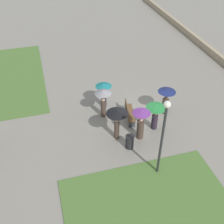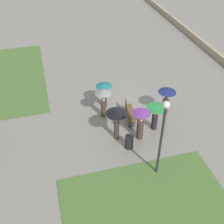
{
  "view_description": "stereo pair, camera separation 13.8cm",
  "coord_description": "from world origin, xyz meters",
  "px_view_note": "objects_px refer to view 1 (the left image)",
  "views": [
    {
      "loc": [
        -12.65,
        5.16,
        11.03
      ],
      "look_at": [
        -0.2,
        1.68,
        0.86
      ],
      "focal_mm": 45.0,
      "sensor_mm": 36.0,
      "label": 1
    },
    {
      "loc": [
        -12.68,
        5.03,
        11.03
      ],
      "look_at": [
        -0.2,
        1.68,
        0.86
      ],
      "focal_mm": 45.0,
      "sensor_mm": 36.0,
      "label": 2
    }
  ],
  "objects_px": {
    "lamp_post": "(163,130)",
    "crowd_person_grey": "(103,97)",
    "park_bench": "(129,112)",
    "crowd_person_navy": "(166,96)",
    "crowd_person_teal": "(104,90)",
    "crowd_person_purple": "(141,121)",
    "crowd_person_green": "(156,111)",
    "crowd_person_black": "(117,117)",
    "trash_bin": "(130,142)"
  },
  "relations": [
    {
      "from": "crowd_person_navy",
      "to": "crowd_person_teal",
      "type": "bearing_deg",
      "value": 116.02
    },
    {
      "from": "lamp_post",
      "to": "crowd_person_grey",
      "type": "bearing_deg",
      "value": 16.45
    },
    {
      "from": "crowd_person_teal",
      "to": "crowd_person_black",
      "type": "bearing_deg",
      "value": 124.42
    },
    {
      "from": "park_bench",
      "to": "crowd_person_purple",
      "type": "distance_m",
      "value": 1.93
    },
    {
      "from": "crowd_person_black",
      "to": "crowd_person_green",
      "type": "relative_size",
      "value": 1.11
    },
    {
      "from": "trash_bin",
      "to": "crowd_person_purple",
      "type": "height_order",
      "value": "crowd_person_purple"
    },
    {
      "from": "crowd_person_navy",
      "to": "crowd_person_purple",
      "type": "bearing_deg",
      "value": 179.38
    },
    {
      "from": "crowd_person_grey",
      "to": "crowd_person_purple",
      "type": "distance_m",
      "value": 2.86
    },
    {
      "from": "park_bench",
      "to": "crowd_person_navy",
      "type": "height_order",
      "value": "crowd_person_navy"
    },
    {
      "from": "park_bench",
      "to": "crowd_person_teal",
      "type": "bearing_deg",
      "value": 45.11
    },
    {
      "from": "park_bench",
      "to": "crowd_person_purple",
      "type": "bearing_deg",
      "value": -167.42
    },
    {
      "from": "trash_bin",
      "to": "crowd_person_purple",
      "type": "distance_m",
      "value": 1.3
    },
    {
      "from": "crowd_person_purple",
      "to": "crowd_person_grey",
      "type": "bearing_deg",
      "value": -42.27
    },
    {
      "from": "crowd_person_grey",
      "to": "crowd_person_green",
      "type": "height_order",
      "value": "crowd_person_grey"
    },
    {
      "from": "trash_bin",
      "to": "crowd_person_purple",
      "type": "bearing_deg",
      "value": -53.3
    },
    {
      "from": "trash_bin",
      "to": "crowd_person_black",
      "type": "height_order",
      "value": "crowd_person_black"
    },
    {
      "from": "trash_bin",
      "to": "crowd_person_green",
      "type": "bearing_deg",
      "value": -59.15
    },
    {
      "from": "crowd_person_purple",
      "to": "crowd_person_navy",
      "type": "bearing_deg",
      "value": -126.93
    },
    {
      "from": "crowd_person_grey",
      "to": "crowd_person_navy",
      "type": "bearing_deg",
      "value": 150.98
    },
    {
      "from": "lamp_post",
      "to": "crowd_person_black",
      "type": "height_order",
      "value": "lamp_post"
    },
    {
      "from": "crowd_person_navy",
      "to": "crowd_person_green",
      "type": "xyz_separation_m",
      "value": [
        -1.21,
        1.2,
        0.05
      ]
    },
    {
      "from": "crowd_person_grey",
      "to": "crowd_person_purple",
      "type": "xyz_separation_m",
      "value": [
        -2.42,
        -1.51,
        -0.2
      ]
    },
    {
      "from": "park_bench",
      "to": "crowd_person_green",
      "type": "bearing_deg",
      "value": -126.79
    },
    {
      "from": "crowd_person_teal",
      "to": "crowd_person_black",
      "type": "relative_size",
      "value": 0.88
    },
    {
      "from": "lamp_post",
      "to": "crowd_person_teal",
      "type": "xyz_separation_m",
      "value": [
        6.07,
        1.19,
        -1.6
      ]
    },
    {
      "from": "crowd_person_grey",
      "to": "lamp_post",
      "type": "bearing_deg",
      "value": 87.53
    },
    {
      "from": "park_bench",
      "to": "crowd_person_navy",
      "type": "relative_size",
      "value": 1.05
    },
    {
      "from": "park_bench",
      "to": "crowd_person_grey",
      "type": "relative_size",
      "value": 0.96
    },
    {
      "from": "crowd_person_teal",
      "to": "crowd_person_green",
      "type": "xyz_separation_m",
      "value": [
        -2.92,
        -2.3,
        0.09
      ]
    },
    {
      "from": "crowd_person_navy",
      "to": "crowd_person_grey",
      "type": "bearing_deg",
      "value": 131.93
    },
    {
      "from": "crowd_person_grey",
      "to": "park_bench",
      "type": "bearing_deg",
      "value": 137.21
    },
    {
      "from": "lamp_post",
      "to": "crowd_person_teal",
      "type": "relative_size",
      "value": 2.56
    },
    {
      "from": "crowd_person_black",
      "to": "crowd_person_purple",
      "type": "distance_m",
      "value": 1.35
    },
    {
      "from": "park_bench",
      "to": "crowd_person_black",
      "type": "distance_m",
      "value": 2.16
    },
    {
      "from": "crowd_person_teal",
      "to": "crowd_person_grey",
      "type": "xyz_separation_m",
      "value": [
        -1.03,
        0.3,
        0.22
      ]
    },
    {
      "from": "park_bench",
      "to": "crowd_person_grey",
      "type": "bearing_deg",
      "value": 76.67
    },
    {
      "from": "park_bench",
      "to": "crowd_person_teal",
      "type": "distance_m",
      "value": 2.16
    },
    {
      "from": "lamp_post",
      "to": "crowd_person_black",
      "type": "distance_m",
      "value": 3.44
    },
    {
      "from": "trash_bin",
      "to": "crowd_person_grey",
      "type": "height_order",
      "value": "crowd_person_grey"
    },
    {
      "from": "crowd_person_grey",
      "to": "crowd_person_green",
      "type": "relative_size",
      "value": 1.13
    },
    {
      "from": "crowd_person_teal",
      "to": "crowd_person_black",
      "type": "xyz_separation_m",
      "value": [
        -3.13,
        0.06,
        0.31
      ]
    },
    {
      "from": "crowd_person_grey",
      "to": "crowd_person_navy",
      "type": "relative_size",
      "value": 1.1
    },
    {
      "from": "park_bench",
      "to": "lamp_post",
      "type": "relative_size",
      "value": 0.43
    },
    {
      "from": "crowd_person_navy",
      "to": "lamp_post",
      "type": "bearing_deg",
      "value": -155.89
    },
    {
      "from": "lamp_post",
      "to": "crowd_person_navy",
      "type": "xyz_separation_m",
      "value": [
        4.36,
        -2.31,
        -1.56
      ]
    },
    {
      "from": "crowd_person_navy",
      "to": "crowd_person_purple",
      "type": "xyz_separation_m",
      "value": [
        -1.74,
        2.28,
        -0.03
      ]
    },
    {
      "from": "park_bench",
      "to": "crowd_person_green",
      "type": "distance_m",
      "value": 1.89
    },
    {
      "from": "lamp_post",
      "to": "crowd_person_purple",
      "type": "relative_size",
      "value": 2.24
    },
    {
      "from": "crowd_person_navy",
      "to": "crowd_person_green",
      "type": "height_order",
      "value": "crowd_person_navy"
    },
    {
      "from": "crowd_person_green",
      "to": "crowd_person_grey",
      "type": "bearing_deg",
      "value": -140.49
    }
  ]
}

